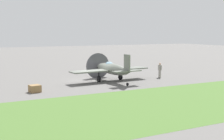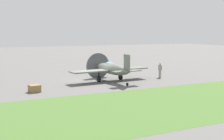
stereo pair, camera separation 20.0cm
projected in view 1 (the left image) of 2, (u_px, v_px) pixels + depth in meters
name	position (u px, v px, depth m)	size (l,w,h in m)	color
ground_plane	(93.00, 82.00, 32.01)	(160.00, 160.00, 0.00)	#605E5B
grass_verge	(154.00, 104.00, 21.85)	(120.00, 11.00, 0.01)	#476B2D
airplane_lead	(111.00, 69.00, 32.02)	(9.08, 7.18, 3.23)	slate
ground_crew_chief	(160.00, 70.00, 34.70)	(0.38, 0.63, 1.73)	#9E998E
supply_crate	(35.00, 89.00, 26.28)	(0.90, 0.90, 0.64)	olive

